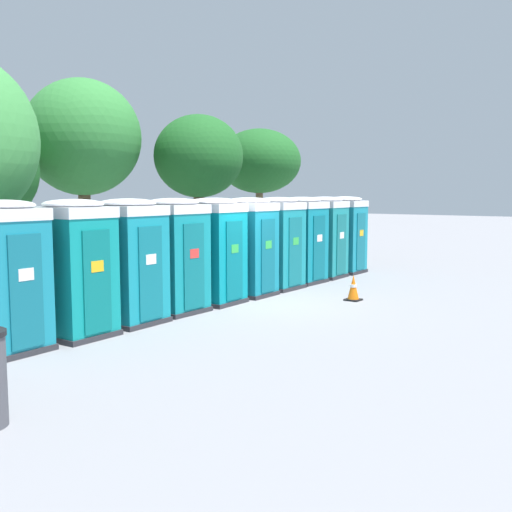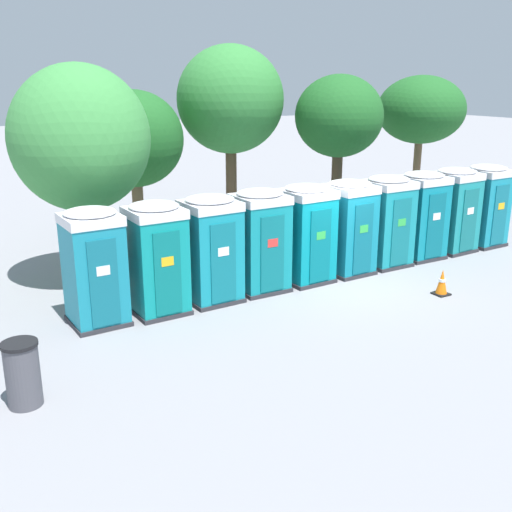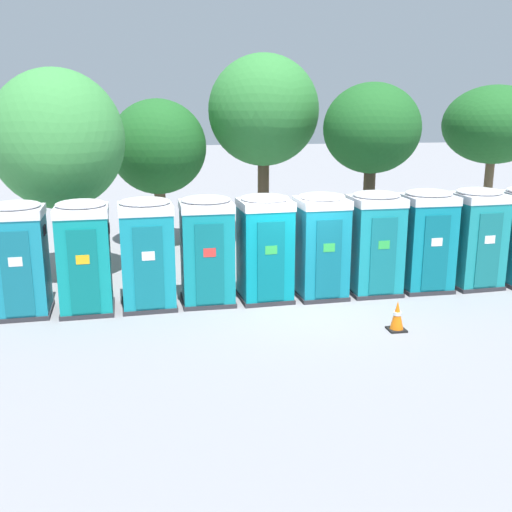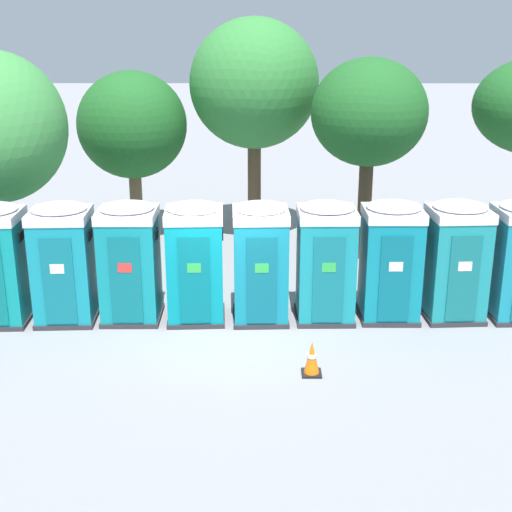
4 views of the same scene
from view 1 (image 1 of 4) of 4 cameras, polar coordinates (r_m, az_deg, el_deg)
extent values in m
plane|color=gray|center=(14.74, -0.58, -4.32)|extent=(120.00, 120.00, 0.00)
cube|color=#2D2D33|center=(10.96, -22.61, -8.15)|extent=(1.21, 1.25, 0.10)
cube|color=teal|center=(10.75, -22.85, -2.45)|extent=(1.15, 1.19, 2.10)
cube|color=#116678|center=(10.29, -21.03, -3.17)|extent=(0.61, 0.06, 1.85)
cube|color=white|center=(10.23, -21.03, -1.66)|extent=(0.28, 0.02, 0.20)
cube|color=black|center=(10.99, -20.56, 1.67)|extent=(0.04, 0.36, 0.20)
cube|color=white|center=(10.66, -23.10, 3.68)|extent=(1.19, 1.22, 0.20)
ellipsoid|color=white|center=(10.65, -23.13, 4.48)|extent=(1.13, 1.16, 0.18)
cube|color=#2D2D33|center=(11.66, -16.65, -7.11)|extent=(1.21, 1.24, 0.10)
cube|color=#0D8C8B|center=(11.46, -16.82, -1.74)|extent=(1.15, 1.18, 2.10)
cube|color=#0A6D6C|center=(11.03, -14.89, -2.38)|extent=(0.61, 0.05, 1.85)
cube|color=yellow|center=(10.98, -14.86, -0.96)|extent=(0.28, 0.02, 0.20)
cube|color=black|center=(11.75, -14.78, 2.11)|extent=(0.04, 0.36, 0.20)
cube|color=white|center=(11.37, -16.99, 4.01)|extent=(1.19, 1.22, 0.20)
ellipsoid|color=white|center=(11.37, -17.02, 4.77)|extent=(1.13, 1.16, 0.18)
cube|color=#2D2D33|center=(12.56, -11.85, -6.04)|extent=(1.28, 1.26, 0.10)
cube|color=teal|center=(12.38, -11.96, -1.06)|extent=(1.22, 1.20, 2.10)
cube|color=#0F6C7A|center=(11.98, -9.99, -1.61)|extent=(0.64, 0.06, 1.85)
cube|color=white|center=(11.93, -9.95, -0.31)|extent=(0.28, 0.02, 0.20)
cube|color=black|center=(12.73, -10.12, 2.50)|extent=(0.04, 0.36, 0.20)
cube|color=white|center=(12.29, -12.08, 4.27)|extent=(1.26, 1.23, 0.20)
ellipsoid|color=white|center=(12.29, -12.09, 4.97)|extent=(1.19, 1.17, 0.18)
cube|color=#2D2D33|center=(13.54, -7.73, -5.09)|extent=(1.23, 1.21, 0.10)
cube|color=teal|center=(13.37, -7.79, -0.46)|extent=(1.17, 1.15, 2.10)
cube|color=#0C6971|center=(12.99, -5.92, -0.97)|extent=(0.64, 0.04, 1.85)
cube|color=red|center=(12.94, -5.87, 0.24)|extent=(0.28, 0.01, 0.20)
cube|color=black|center=(13.74, -6.13, 2.81)|extent=(0.03, 0.36, 0.20)
cube|color=white|center=(13.29, -7.86, 4.47)|extent=(1.21, 1.19, 0.20)
ellipsoid|color=white|center=(13.29, -7.87, 5.11)|extent=(1.15, 1.13, 0.18)
cube|color=#2D2D33|center=(14.53, -3.94, -4.29)|extent=(1.27, 1.26, 0.10)
cube|color=#078B9A|center=(14.38, -3.97, 0.03)|extent=(1.21, 1.20, 2.10)
cube|color=#076C78|center=(14.04, -2.07, -0.42)|extent=(0.63, 0.07, 1.85)
cube|color=green|center=(14.00, -2.01, 0.70)|extent=(0.28, 0.02, 0.20)
cube|color=black|center=(14.79, -2.62, 3.06)|extent=(0.04, 0.36, 0.20)
cube|color=white|center=(14.30, -4.01, 4.61)|extent=(1.25, 1.24, 0.20)
ellipsoid|color=white|center=(14.30, -4.01, 5.21)|extent=(1.19, 1.18, 0.18)
cube|color=#2D2D33|center=(15.58, -0.66, -3.58)|extent=(1.21, 1.24, 0.10)
cube|color=teal|center=(15.44, -0.67, 0.45)|extent=(1.15, 1.18, 2.10)
cube|color=#0D6476|center=(15.12, 1.15, 0.05)|extent=(0.61, 0.06, 1.85)
cube|color=green|center=(15.08, 1.21, 1.08)|extent=(0.28, 0.02, 0.20)
cube|color=black|center=(15.85, 0.49, 3.26)|extent=(0.04, 0.36, 0.20)
cube|color=white|center=(15.37, -0.67, 4.72)|extent=(1.19, 1.22, 0.20)
ellipsoid|color=white|center=(15.37, -0.68, 5.28)|extent=(1.13, 1.16, 0.18)
cube|color=#2D2D33|center=(16.71, 2.03, -2.93)|extent=(1.24, 1.21, 0.10)
cube|color=teal|center=(16.57, 2.05, 0.83)|extent=(1.18, 1.16, 2.10)
cube|color=#116D76|center=(16.27, 3.76, 0.45)|extent=(0.64, 0.04, 1.85)
cube|color=green|center=(16.23, 3.83, 1.42)|extent=(0.28, 0.01, 0.20)
cube|color=black|center=(17.02, 3.16, 3.44)|extent=(0.03, 0.36, 0.20)
cube|color=white|center=(16.51, 2.06, 4.81)|extent=(1.21, 1.19, 0.20)
ellipsoid|color=white|center=(16.51, 2.06, 5.33)|extent=(1.15, 1.13, 0.18)
cube|color=#2D2D33|center=(17.87, 4.37, -2.36)|extent=(1.23, 1.20, 0.10)
cube|color=#0D8094|center=(17.74, 4.40, 1.16)|extent=(1.17, 1.14, 2.10)
cube|color=#0A6473|center=(17.45, 6.03, 0.81)|extent=(0.64, 0.03, 1.85)
cube|color=white|center=(17.42, 6.09, 1.71)|extent=(0.28, 0.01, 0.20)
cube|color=black|center=(18.20, 5.41, 3.59)|extent=(0.02, 0.36, 0.20)
cube|color=white|center=(17.68, 4.43, 4.87)|extent=(1.20, 1.18, 0.20)
ellipsoid|color=white|center=(17.68, 4.43, 5.36)|extent=(1.14, 1.12, 0.18)
cube|color=#2D2D33|center=(19.05, 6.49, -1.86)|extent=(1.28, 1.27, 0.10)
cube|color=teal|center=(18.93, 6.53, 1.44)|extent=(1.22, 1.21, 2.10)
cube|color=#136B6F|center=(18.68, 8.13, 1.12)|extent=(0.64, 0.07, 1.85)
cube|color=white|center=(18.65, 8.19, 1.97)|extent=(0.28, 0.02, 0.20)
cube|color=black|center=(19.41, 7.33, 3.72)|extent=(0.05, 0.36, 0.20)
cube|color=white|center=(18.87, 6.57, 4.92)|extent=(1.26, 1.24, 0.20)
ellipsoid|color=white|center=(18.87, 6.57, 5.38)|extent=(1.20, 1.18, 0.18)
cube|color=#2D2D33|center=(20.24, 8.40, -1.42)|extent=(1.21, 1.24, 0.10)
cube|color=teal|center=(20.13, 8.45, 1.68)|extent=(1.15, 1.18, 2.10)
cube|color=#11697A|center=(19.89, 9.96, 1.39)|extent=(0.61, 0.05, 1.85)
cube|color=yellow|center=(19.86, 10.02, 2.18)|extent=(0.28, 0.02, 0.20)
cube|color=black|center=(20.60, 9.18, 3.82)|extent=(0.04, 0.36, 0.20)
cube|color=white|center=(20.08, 8.50, 4.96)|extent=(1.19, 1.21, 0.20)
ellipsoid|color=white|center=(20.07, 8.51, 5.39)|extent=(1.13, 1.15, 0.18)
cylinder|color=brown|center=(19.81, -15.96, 3.02)|extent=(0.39, 0.39, 3.39)
ellipsoid|color=#337F38|center=(19.86, -16.19, 10.80)|extent=(3.64, 3.64, 3.63)
cylinder|color=brown|center=(24.22, 0.32, 3.56)|extent=(0.29, 0.29, 3.22)
ellipsoid|color=#1E5B23|center=(24.23, 0.32, 9.03)|extent=(3.33, 3.33, 2.56)
cylinder|color=#4C3826|center=(20.17, -5.42, 2.89)|extent=(0.36, 0.36, 3.11)
ellipsoid|color=#1E5B23|center=(20.18, -5.49, 9.44)|extent=(2.96, 2.96, 2.73)
cube|color=black|center=(15.03, 9.24, -4.13)|extent=(0.36, 0.36, 0.04)
cone|color=orange|center=(14.98, 9.26, -2.92)|extent=(0.28, 0.28, 0.60)
cylinder|color=white|center=(14.97, 9.26, -2.81)|extent=(0.17, 0.17, 0.07)
camera|label=2|loc=(4.52, 91.42, 33.06)|focal=42.00mm
camera|label=3|loc=(9.46, 64.70, 13.97)|focal=42.00mm
camera|label=4|loc=(13.60, 59.40, 17.82)|focal=50.00mm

